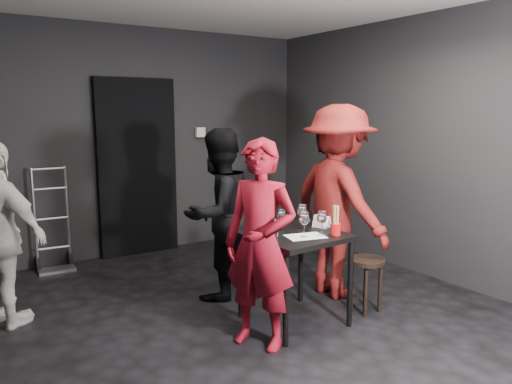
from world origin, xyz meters
TOP-DOWN VIEW (x-y plane):
  - floor at (0.00, 0.00)m, footprint 4.50×5.00m
  - wall_back at (0.00, 2.50)m, footprint 4.50×0.04m
  - wall_right at (2.25, 0.00)m, footprint 0.04×5.00m
  - doorway at (0.00, 2.44)m, footprint 0.95×0.10m
  - wallbox_upper at (0.85, 2.45)m, footprint 0.12×0.06m
  - wallbox_lower at (1.05, 2.45)m, footprint 0.10×0.06m
  - hand_truck at (-1.01, 2.33)m, footprint 0.38×0.33m
  - tasting_table at (0.36, -0.19)m, footprint 0.72×0.72m
  - stool at (1.02, -0.35)m, footprint 0.32×0.32m
  - server_red at (-0.10, -0.37)m, footprint 0.61×0.69m
  - woman_black at (0.13, 0.66)m, footprint 0.89×0.65m
  - man_maroon at (1.08, 0.10)m, footprint 0.64×1.37m
  - tasting_mat at (0.37, -0.32)m, footprint 0.34×0.26m
  - wine_glass_a at (0.11, -0.30)m, footprint 0.09×0.09m
  - wine_glass_b at (0.14, -0.16)m, footprint 0.08×0.08m
  - wine_glass_c at (0.34, -0.03)m, footprint 0.09×0.09m
  - wine_glass_d at (0.35, -0.32)m, footprint 0.10×0.10m
  - wine_glass_e at (0.50, -0.35)m, footprint 0.08×0.08m
  - wine_glass_f at (0.52, -0.08)m, footprint 0.11×0.11m
  - wine_bottle at (0.12, -0.13)m, footprint 0.08×0.08m
  - breadstick_cup at (0.60, -0.40)m, footprint 0.08×0.08m
  - reserved_card at (0.65, -0.16)m, footprint 0.13×0.16m

SIDE VIEW (x-z plane):
  - floor at x=0.00m, z-range -0.01..0.01m
  - hand_truck at x=-1.01m, z-range -0.35..0.77m
  - stool at x=1.02m, z-range 0.13..0.60m
  - tasting_table at x=0.36m, z-range 0.28..1.03m
  - tasting_mat at x=0.37m, z-range 0.75..0.75m
  - server_red at x=-0.10m, z-range 0.00..1.59m
  - reserved_card at x=0.65m, z-range 0.75..0.86m
  - woman_black at x=0.13m, z-range 0.00..1.65m
  - wine_glass_a at x=0.11m, z-range 0.75..0.93m
  - wine_glass_c at x=0.34m, z-range 0.75..0.94m
  - wine_glass_b at x=0.14m, z-range 0.75..0.95m
  - wine_glass_e at x=0.50m, z-range 0.75..0.96m
  - wine_glass_d at x=0.35m, z-range 0.75..0.97m
  - wine_glass_f at x=0.52m, z-range 0.75..0.97m
  - breadstick_cup at x=0.60m, z-range 0.74..1.00m
  - wine_bottle at x=0.12m, z-range 0.71..1.03m
  - doorway at x=0.00m, z-range 0.00..2.10m
  - man_maroon at x=1.08m, z-range 0.00..2.13m
  - wall_back at x=0.00m, z-range 0.00..2.70m
  - wall_right at x=2.25m, z-range 0.00..2.70m
  - wallbox_lower at x=1.05m, z-range 1.33..1.47m
  - wallbox_upper at x=0.85m, z-range 1.39..1.51m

